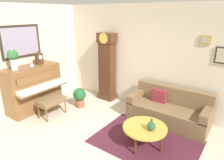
{
  "coord_description": "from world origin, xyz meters",
  "views": [
    {
      "loc": [
        2.49,
        -2.48,
        2.58
      ],
      "look_at": [
        -0.12,
        1.15,
        1.06
      ],
      "focal_mm": 32.28,
      "sensor_mm": 36.0,
      "label": 1
    }
  ],
  "objects_px": {
    "couch": "(169,110)",
    "mantel_clock": "(39,58)",
    "potted_plant": "(80,96)",
    "green_jug": "(151,126)",
    "piano_bench": "(52,101)",
    "coffee_table": "(145,128)",
    "grandfather_clock": "(107,69)",
    "flower_vase": "(13,57)",
    "piano": "(34,88)",
    "teacup": "(32,65)"
  },
  "relations": [
    {
      "from": "couch",
      "to": "flower_vase",
      "type": "bearing_deg",
      "value": -149.46
    },
    {
      "from": "teacup",
      "to": "piano",
      "type": "bearing_deg",
      "value": -153.11
    },
    {
      "from": "grandfather_clock",
      "to": "green_jug",
      "type": "height_order",
      "value": "grandfather_clock"
    },
    {
      "from": "piano",
      "to": "coffee_table",
      "type": "xyz_separation_m",
      "value": [
        3.22,
        0.3,
        -0.23
      ]
    },
    {
      "from": "piano_bench",
      "to": "teacup",
      "type": "height_order",
      "value": "teacup"
    },
    {
      "from": "piano",
      "to": "piano_bench",
      "type": "xyz_separation_m",
      "value": [
        0.71,
        0.01,
        -0.22
      ]
    },
    {
      "from": "coffee_table",
      "to": "mantel_clock",
      "type": "relative_size",
      "value": 2.32
    },
    {
      "from": "couch",
      "to": "mantel_clock",
      "type": "bearing_deg",
      "value": -159.63
    },
    {
      "from": "couch",
      "to": "teacup",
      "type": "xyz_separation_m",
      "value": [
        -3.23,
        -1.48,
        0.94
      ]
    },
    {
      "from": "teacup",
      "to": "potted_plant",
      "type": "height_order",
      "value": "teacup"
    },
    {
      "from": "flower_vase",
      "to": "green_jug",
      "type": "relative_size",
      "value": 2.42
    },
    {
      "from": "grandfather_clock",
      "to": "teacup",
      "type": "xyz_separation_m",
      "value": [
        -1.17,
        -1.72,
        0.29
      ]
    },
    {
      "from": "piano_bench",
      "to": "coffee_table",
      "type": "relative_size",
      "value": 0.8
    },
    {
      "from": "couch",
      "to": "coffee_table",
      "type": "bearing_deg",
      "value": -92.19
    },
    {
      "from": "couch",
      "to": "coffee_table",
      "type": "relative_size",
      "value": 2.16
    },
    {
      "from": "mantel_clock",
      "to": "green_jug",
      "type": "xyz_separation_m",
      "value": [
        3.37,
        -0.02,
        -0.89
      ]
    },
    {
      "from": "grandfather_clock",
      "to": "flower_vase",
      "type": "relative_size",
      "value": 3.5
    },
    {
      "from": "mantel_clock",
      "to": "teacup",
      "type": "bearing_deg",
      "value": -83.62
    },
    {
      "from": "green_jug",
      "to": "teacup",
      "type": "bearing_deg",
      "value": -175.77
    },
    {
      "from": "grandfather_clock",
      "to": "teacup",
      "type": "distance_m",
      "value": 2.1
    },
    {
      "from": "piano",
      "to": "piano_bench",
      "type": "height_order",
      "value": "piano"
    },
    {
      "from": "mantel_clock",
      "to": "piano",
      "type": "bearing_deg",
      "value": -90.53
    },
    {
      "from": "teacup",
      "to": "potted_plant",
      "type": "bearing_deg",
      "value": 41.79
    },
    {
      "from": "green_jug",
      "to": "piano_bench",
      "type": "bearing_deg",
      "value": -174.64
    },
    {
      "from": "piano",
      "to": "coffee_table",
      "type": "bearing_deg",
      "value": 5.31
    },
    {
      "from": "grandfather_clock",
      "to": "teacup",
      "type": "relative_size",
      "value": 17.5
    },
    {
      "from": "piano",
      "to": "potted_plant",
      "type": "height_order",
      "value": "piano"
    },
    {
      "from": "piano",
      "to": "flower_vase",
      "type": "height_order",
      "value": "flower_vase"
    },
    {
      "from": "couch",
      "to": "green_jug",
      "type": "xyz_separation_m",
      "value": [
        0.1,
        -1.23,
        0.2
      ]
    },
    {
      "from": "couch",
      "to": "green_jug",
      "type": "bearing_deg",
      "value": -85.18
    },
    {
      "from": "grandfather_clock",
      "to": "flower_vase",
      "type": "xyz_separation_m",
      "value": [
        -1.2,
        -2.17,
        0.58
      ]
    },
    {
      "from": "piano_bench",
      "to": "grandfather_clock",
      "type": "distance_m",
      "value": 1.87
    },
    {
      "from": "couch",
      "to": "mantel_clock",
      "type": "relative_size",
      "value": 5.0
    },
    {
      "from": "couch",
      "to": "mantel_clock",
      "type": "xyz_separation_m",
      "value": [
        -3.26,
        -1.21,
        1.09
      ]
    },
    {
      "from": "couch",
      "to": "potted_plant",
      "type": "height_order",
      "value": "couch"
    },
    {
      "from": "piano",
      "to": "grandfather_clock",
      "type": "relative_size",
      "value": 0.71
    },
    {
      "from": "piano",
      "to": "couch",
      "type": "xyz_separation_m",
      "value": [
        3.27,
        1.49,
        -0.31
      ]
    },
    {
      "from": "piano",
      "to": "couch",
      "type": "distance_m",
      "value": 3.6
    },
    {
      "from": "couch",
      "to": "teacup",
      "type": "distance_m",
      "value": 3.68
    },
    {
      "from": "flower_vase",
      "to": "coffee_table",
      "type": "bearing_deg",
      "value": 12.83
    },
    {
      "from": "piano_bench",
      "to": "grandfather_clock",
      "type": "relative_size",
      "value": 0.34
    },
    {
      "from": "piano",
      "to": "coffee_table",
      "type": "height_order",
      "value": "piano"
    },
    {
      "from": "piano",
      "to": "flower_vase",
      "type": "distance_m",
      "value": 1.02
    },
    {
      "from": "flower_vase",
      "to": "potted_plant",
      "type": "bearing_deg",
      "value": 53.55
    },
    {
      "from": "flower_vase",
      "to": "green_jug",
      "type": "xyz_separation_m",
      "value": [
        3.37,
        0.7,
        -1.04
      ]
    },
    {
      "from": "piano_bench",
      "to": "grandfather_clock",
      "type": "bearing_deg",
      "value": 74.27
    },
    {
      "from": "green_jug",
      "to": "potted_plant",
      "type": "height_order",
      "value": "green_jug"
    },
    {
      "from": "piano",
      "to": "flower_vase",
      "type": "relative_size",
      "value": 2.48
    },
    {
      "from": "piano_bench",
      "to": "teacup",
      "type": "bearing_deg",
      "value": 179.82
    },
    {
      "from": "couch",
      "to": "mantel_clock",
      "type": "height_order",
      "value": "mantel_clock"
    }
  ]
}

